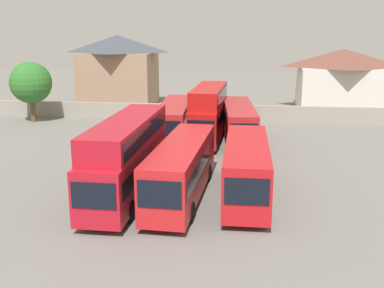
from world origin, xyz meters
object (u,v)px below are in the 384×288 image
Objects in this scene: bus_2 at (182,167)px; house_terrace_left at (118,70)px; bus_3 at (246,166)px; bus_1 at (127,153)px; tree_left_of_lot at (31,83)px; bus_5 at (209,111)px; bus_6 at (239,122)px; house_terrace_centre at (342,79)px; bus_4 at (175,119)px.

bus_2 is 1.16× the size of house_terrace_left.
bus_2 is 3.88m from bus_3.
bus_1 is at bearing -73.47° from house_terrace_left.
bus_2 is 29.29m from tree_left_of_lot.
bus_1 is at bearing -11.91° from bus_5.
bus_5 is 1.04× the size of house_terrace_left.
bus_2 is (3.34, -0.06, -0.72)m from bus_1.
tree_left_of_lot is at bearing -132.19° from bus_3.
tree_left_of_lot is at bearing -112.67° from bus_6.
bus_5 reaches higher than bus_1.
house_terrace_centre is (11.78, 33.70, 1.96)m from bus_3.
bus_4 is 1.18× the size of house_terrace_left.
bus_1 is at bearing -88.21° from bus_2.
bus_1 is 14.75m from bus_4.
bus_2 is at bearing 0.64° from bus_5.
bus_3 is at bearing 100.95° from bus_2.
bus_5 is 0.93× the size of house_terrace_centre.
bus_5 reaches higher than bus_4.
tree_left_of_lot is at bearing -106.27° from bus_5.
tree_left_of_lot reaches higher than bus_1.
bus_2 is at bearing -47.56° from tree_left_of_lot.
bus_5 is (3.66, 14.93, 0.11)m from bus_1.
bus_6 reaches higher than bus_4.
house_terrace_left is 13.93m from tree_left_of_lot.
bus_3 is 35.76m from house_terrace_centre.
bus_6 is at bearing 156.41° from bus_1.
bus_2 reaches higher than bus_3.
bus_1 is at bearing -86.48° from bus_3.
bus_1 is 1.08× the size of house_terrace_centre.
bus_4 is 26.85m from house_terrace_centre.
bus_4 is at bearing -100.02° from bus_6.
bus_6 is (5.84, -0.52, 0.01)m from bus_4.
bus_3 is 1.02× the size of bus_5.
bus_4 is at bearing -21.78° from tree_left_of_lot.
house_terrace_centre is at bearing 160.28° from bus_3.
bus_4 is at bearing 178.50° from bus_1.
house_terrace_centre is (18.95, 34.20, 1.22)m from bus_1.
house_terrace_left is 29.03m from house_terrace_centre.
tree_left_of_lot reaches higher than bus_5.
bus_3 is 0.90× the size of bus_4.
house_terrace_left is at bearing -142.25° from bus_5.
bus_2 is at bearing -68.46° from house_terrace_left.
bus_2 is 15.03m from bus_4.
bus_5 is at bearing -109.73° from bus_6.
house_terrace_centre reaches higher than bus_2.
tree_left_of_lot is at bearing -141.95° from bus_1.
bus_1 is at bearing -5.03° from bus_4.
bus_3 is (3.84, 0.55, -0.02)m from bus_2.
house_terrace_left is at bearing 63.11° from tree_left_of_lot.
house_terrace_left is at bearing -179.41° from house_terrace_centre.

